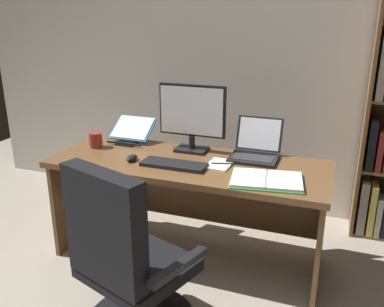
{
  "coord_description": "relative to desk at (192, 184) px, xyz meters",
  "views": [
    {
      "loc": [
        0.77,
        -1.06,
        1.66
      ],
      "look_at": [
        -0.09,
        1.28,
        0.8
      ],
      "focal_mm": 38.84,
      "sensor_mm": 36.0,
      "label": 1
    }
  ],
  "objects": [
    {
      "name": "monitor",
      "position": [
        -0.05,
        0.14,
        0.43
      ],
      "size": [
        0.48,
        0.16,
        0.47
      ],
      "color": "black",
      "rests_on": "desk"
    },
    {
      "name": "pen",
      "position": [
        0.23,
        -0.07,
        0.21
      ],
      "size": [
        0.14,
        0.05,
        0.01
      ],
      "primitive_type": "cylinder",
      "rotation": [
        0.0,
        1.57,
        0.27
      ],
      "color": "black",
      "rests_on": "notepad"
    },
    {
      "name": "laptop",
      "position": [
        0.4,
        0.15,
        0.25
      ],
      "size": [
        0.31,
        0.33,
        0.25
      ],
      "color": "black",
      "rests_on": "desk"
    },
    {
      "name": "open_binder",
      "position": [
        0.55,
        -0.24,
        0.2
      ],
      "size": [
        0.46,
        0.35,
        0.02
      ],
      "rotation": [
        0.0,
        0.0,
        0.15
      ],
      "color": "green",
      "rests_on": "desk"
    },
    {
      "name": "coffee_mug",
      "position": [
        -0.73,
        -0.02,
        0.25
      ],
      "size": [
        0.09,
        0.09,
        0.11
      ],
      "primitive_type": "cylinder",
      "color": "maroon",
      "rests_on": "desk"
    },
    {
      "name": "keyboard",
      "position": [
        -0.05,
        -0.19,
        0.2
      ],
      "size": [
        0.42,
        0.15,
        0.02
      ],
      "primitive_type": "cube",
      "color": "black",
      "rests_on": "desk"
    },
    {
      "name": "office_chair",
      "position": [
        -0.03,
        -0.9,
        -0.11
      ],
      "size": [
        0.7,
        0.62,
        0.99
      ],
      "rotation": [
        0.0,
        0.0,
        -0.33
      ],
      "color": "black",
      "rests_on": "ground"
    },
    {
      "name": "desk",
      "position": [
        0.0,
        0.0,
        0.0
      ],
      "size": [
        1.82,
        0.69,
        0.72
      ],
      "color": "brown",
      "rests_on": "ground"
    },
    {
      "name": "computer_mouse",
      "position": [
        -0.35,
        -0.19,
        0.21
      ],
      "size": [
        0.06,
        0.1,
        0.04
      ],
      "primitive_type": "ellipsoid",
      "color": "black",
      "rests_on": "desk"
    },
    {
      "name": "notepad",
      "position": [
        0.21,
        -0.07,
        0.2
      ],
      "size": [
        0.16,
        0.22,
        0.01
      ],
      "primitive_type": "cube",
      "rotation": [
        0.0,
        0.0,
        -0.06
      ],
      "color": "white",
      "rests_on": "desk"
    },
    {
      "name": "wall_back",
      "position": [
        0.14,
        0.96,
        0.85
      ],
      "size": [
        5.14,
        0.12,
        2.75
      ],
      "primitive_type": "cube",
      "color": "beige",
      "rests_on": "ground"
    },
    {
      "name": "reading_stand_with_book",
      "position": [
        -0.56,
        0.21,
        0.27
      ],
      "size": [
        0.31,
        0.28,
        0.16
      ],
      "color": "black",
      "rests_on": "desk"
    }
  ]
}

